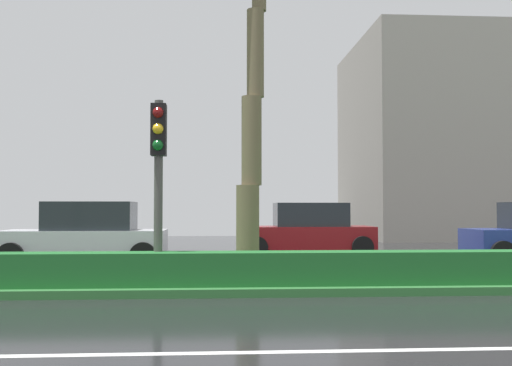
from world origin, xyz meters
TOP-DOWN VIEW (x-y plane):
  - ground_plane at (0.00, 9.00)m, footprint 90.00×42.00m
  - median_strip at (0.00, 8.00)m, footprint 85.50×4.00m
  - traffic_signal_median_right at (2.91, 6.81)m, footprint 0.28×0.43m
  - car_in_traffic_third at (0.52, 12.22)m, footprint 4.30×2.02m
  - car_in_traffic_fourth at (6.95, 15.27)m, footprint 4.30×2.02m

SIDE VIEW (x-z plane):
  - ground_plane at x=0.00m, z-range -0.10..0.00m
  - median_strip at x=0.00m, z-range 0.00..0.15m
  - car_in_traffic_third at x=0.52m, z-range -0.03..1.69m
  - car_in_traffic_fourth at x=6.95m, z-range -0.03..1.69m
  - traffic_signal_median_right at x=2.91m, z-range 0.79..4.19m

